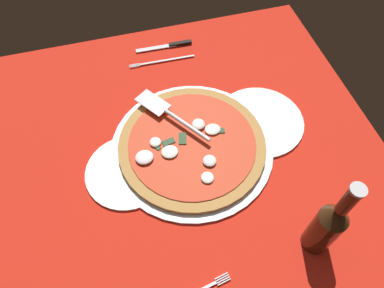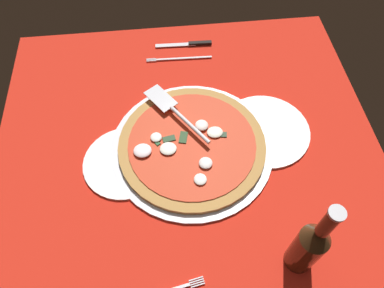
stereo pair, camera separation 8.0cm
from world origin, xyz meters
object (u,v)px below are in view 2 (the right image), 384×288
(dinner_plate_left, at_px, (265,131))
(pizza, at_px, (191,145))
(beer_bottle, at_px, (309,245))
(place_setting_near, at_px, (184,52))
(dinner_plate_right, at_px, (125,163))
(pizza_server, at_px, (176,112))

(dinner_plate_left, distance_m, pizza, 0.20)
(dinner_plate_left, bearing_deg, beer_bottle, 89.04)
(place_setting_near, distance_m, beer_bottle, 0.68)
(dinner_plate_right, relative_size, beer_bottle, 0.79)
(dinner_plate_left, distance_m, place_setting_near, 0.37)
(pizza_server, bearing_deg, dinner_plate_left, -138.95)
(place_setting_near, bearing_deg, pizza, 89.50)
(dinner_plate_left, relative_size, pizza, 0.63)
(place_setting_near, relative_size, beer_bottle, 0.86)
(dinner_plate_left, xyz_separation_m, beer_bottle, (0.01, 0.33, 0.09))
(dinner_plate_right, bearing_deg, pizza, -171.27)
(dinner_plate_left, height_order, pizza, pizza)
(dinner_plate_right, relative_size, pizza_server, 0.97)
(pizza, bearing_deg, place_setting_near, -92.42)
(dinner_plate_left, distance_m, pizza_server, 0.24)
(pizza_server, relative_size, place_setting_near, 0.95)
(beer_bottle, bearing_deg, place_setting_near, -74.93)
(beer_bottle, bearing_deg, pizza, -57.79)
(dinner_plate_left, bearing_deg, place_setting_near, -60.39)
(pizza, bearing_deg, beer_bottle, 122.21)
(pizza, distance_m, beer_bottle, 0.37)
(dinner_plate_right, distance_m, pizza, 0.17)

